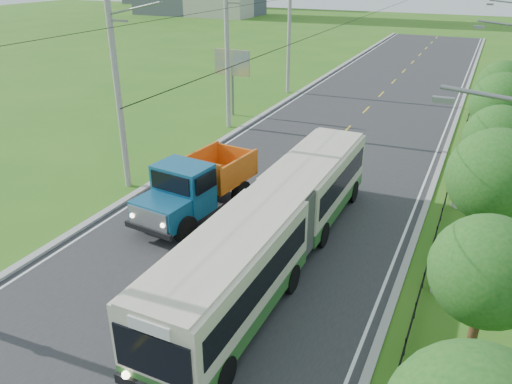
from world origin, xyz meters
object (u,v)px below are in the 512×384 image
Objects in this scene: tree_third at (497,181)px; tree_back at (502,88)px; planter_far at (469,152)px; billboard_left at (232,67)px; dump_truck at (196,183)px; planter_near at (440,285)px; tree_second at (489,275)px; bus at (278,222)px; pole_near at (119,96)px; tree_fifth at (502,107)px; planter_mid at (458,201)px; pole_far at (289,37)px; pole_mid at (228,58)px; tree_fourth at (498,143)px.

tree_third is 18.00m from tree_back.
tree_third is at bearing -84.82° from planter_far.
billboard_left is 0.72× the size of dump_truck.
planter_near is at bearing -44.84° from billboard_left.
tree_second is 8.36m from bus.
pole_near reaches higher than tree_back.
tree_fifth is 8.66× the size of planter_far.
planter_mid and planter_far have the same top height.
tree_back is (18.12, -6.86, -1.44)m from pole_far.
bus is (-6.34, -0.76, 1.66)m from planter_near.
planter_near is 1.00× the size of planter_mid.
dump_truck is (5.26, -13.33, -3.43)m from pole_mid.
tree_third is (18.12, -24.86, -1.11)m from pole_far.
tree_back is at bearing 61.35° from dump_truck.
tree_third reaches higher than tree_fifth.
tree_fourth is at bearing 90.00° from tree_third.
pole_near is at bearing -142.37° from planter_far.
planter_far is 0.09× the size of dump_truck.
tree_second is 7.91× the size of planter_mid.
bus is (11.76, -18.76, -1.92)m from billboard_left.
planter_mid is at bearing 54.50° from bus.
tree_second is 14.12m from dump_truck.
tree_back is (18.12, 5.14, -1.44)m from pole_mid.
tree_back is (0.00, 12.00, 0.07)m from tree_fourth.
tree_third is 6.01m from tree_fourth.
pole_far reaches higher than planter_far.
planter_mid is 0.09× the size of dump_truck.
planter_near is at bearing -90.00° from planter_far.
bus is at bearing -159.10° from tree_third.
pole_near is 21.83m from planter_far.
pole_mid is at bearing 90.00° from pole_near.
pole_far is 20.70m from planter_far.
dump_truck reaches higher than planter_mid.
pole_near is 1.67× the size of tree_third.
billboard_left is at bearing 135.16° from planter_near.
tree_back is 8.21× the size of planter_far.
dump_truck is (-11.60, 1.67, 1.38)m from planter_near.
bus reaches higher than planter_far.
pole_near is 24.98m from tree_back.
billboard_left is at bearing 94.72° from pole_near.
billboard_left is (-19.36, 21.86, 0.35)m from tree_second.
tree_back is at bearing 90.00° from tree_fourth.
billboard_left is at bearing -97.83° from pole_far.
billboard_left is at bearing 168.72° from tree_fifth.
tree_third is 25.02m from billboard_left.
tree_second is at bearing -90.00° from tree_third.
tree_fifth is (0.00, 18.00, 0.33)m from tree_second.
pole_mid reaches higher than dump_truck.
dump_truck is (-12.86, -12.47, -2.19)m from tree_fifth.
dump_truck is (6.50, -16.33, -2.20)m from billboard_left.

